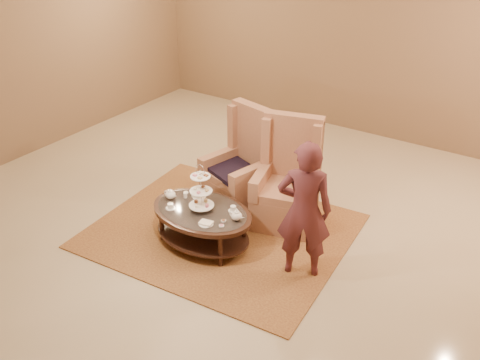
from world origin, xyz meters
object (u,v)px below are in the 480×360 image
Objects in this scene: armchair_left at (243,174)px; person at (304,211)px; tea_table at (202,216)px; armchair_right at (287,188)px.

armchair_left is 1.63m from person.
tea_table is 1.05m from armchair_left.
armchair_right is at bearing -76.89° from person.
armchair_left is at bearing -57.62° from person.
armchair_right is 0.86× the size of person.
armchair_left is (-0.12, 1.04, 0.07)m from tea_table.
armchair_left is 0.99× the size of armchair_right.
tea_table is 0.96× the size of armchair_left.
armchair_left is 0.67m from armchair_right.
person is (0.67, -0.85, 0.34)m from armchair_right.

